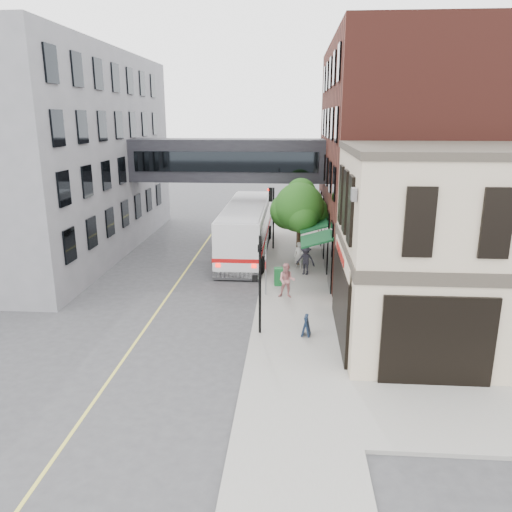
% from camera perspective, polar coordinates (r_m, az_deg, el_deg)
% --- Properties ---
extents(ground, '(120.00, 120.00, 0.00)m').
position_cam_1_polar(ground, '(21.08, -1.03, -11.30)').
color(ground, '#38383A').
rests_on(ground, ground).
extents(sidewalk_main, '(4.00, 60.00, 0.15)m').
position_cam_1_polar(sidewalk_main, '(34.06, 4.46, -0.57)').
color(sidewalk_main, gray).
rests_on(sidewalk_main, ground).
extents(corner_building, '(10.19, 8.12, 8.45)m').
position_cam_1_polar(corner_building, '(22.58, 22.73, 0.73)').
color(corner_building, '#C1B393').
rests_on(corner_building, ground).
extents(brick_building, '(13.76, 18.00, 14.00)m').
position_cam_1_polar(brick_building, '(34.80, 18.20, 10.65)').
color(brick_building, '#4C1E18').
rests_on(brick_building, ground).
extents(opposite_building, '(14.00, 24.00, 14.00)m').
position_cam_1_polar(opposite_building, '(39.53, -24.56, 10.56)').
color(opposite_building, slate).
rests_on(opposite_building, ground).
extents(skyway_bridge, '(14.00, 3.18, 3.00)m').
position_cam_1_polar(skyway_bridge, '(37.14, -3.22, 10.90)').
color(skyway_bridge, black).
rests_on(skyway_bridge, ground).
extents(traffic_signal_near, '(0.44, 0.22, 4.60)m').
position_cam_1_polar(traffic_signal_near, '(21.77, 0.37, -1.92)').
color(traffic_signal_near, black).
rests_on(traffic_signal_near, sidewalk_main).
extents(traffic_signal_far, '(0.53, 0.28, 4.50)m').
position_cam_1_polar(traffic_signal_far, '(36.28, 1.80, 5.77)').
color(traffic_signal_far, black).
rests_on(traffic_signal_far, sidewalk_main).
extents(street_sign_pole, '(0.08, 0.75, 3.00)m').
position_cam_1_polar(street_sign_pole, '(26.85, 1.14, -0.85)').
color(street_sign_pole, gray).
rests_on(street_sign_pole, sidewalk_main).
extents(street_tree, '(3.80, 3.20, 5.60)m').
position_cam_1_polar(street_tree, '(32.43, 4.95, 5.56)').
color(street_tree, '#382619').
rests_on(street_tree, sidewalk_main).
extents(lane_marking, '(0.12, 40.00, 0.01)m').
position_cam_1_polar(lane_marking, '(31.00, -8.59, -2.48)').
color(lane_marking, '#D8CC4C').
rests_on(lane_marking, ground).
extents(bus, '(3.21, 13.06, 3.51)m').
position_cam_1_polar(bus, '(35.66, -1.12, 3.36)').
color(bus, silver).
rests_on(bus, ground).
extents(pedestrian_a, '(0.69, 0.52, 1.71)m').
position_cam_1_polar(pedestrian_a, '(31.96, 4.90, 0.07)').
color(pedestrian_a, beige).
rests_on(pedestrian_a, sidewalk_main).
extents(pedestrian_b, '(0.99, 0.80, 1.89)m').
position_cam_1_polar(pedestrian_b, '(26.75, 3.53, -2.82)').
color(pedestrian_b, tan).
rests_on(pedestrian_b, sidewalk_main).
extents(pedestrian_c, '(1.34, 1.03, 1.83)m').
position_cam_1_polar(pedestrian_c, '(30.73, 5.69, -0.47)').
color(pedestrian_c, black).
rests_on(pedestrian_c, sidewalk_main).
extents(newspaper_box, '(0.56, 0.51, 1.03)m').
position_cam_1_polar(newspaper_box, '(28.79, 2.61, -2.36)').
color(newspaper_box, '#15602A').
rests_on(newspaper_box, sidewalk_main).
extents(sandwich_board, '(0.41, 0.57, 0.93)m').
position_cam_1_polar(sandwich_board, '(22.44, 5.75, -7.91)').
color(sandwich_board, '#101C30').
rests_on(sandwich_board, sidewalk_main).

